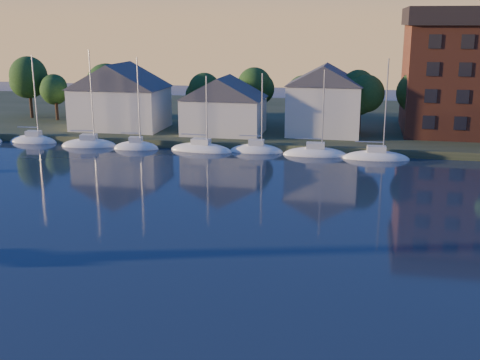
# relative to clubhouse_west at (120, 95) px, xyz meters

# --- Properties ---
(ground) EXTENTS (260.00, 260.00, 0.00)m
(ground) POSITION_rel_clubhouse_west_xyz_m (22.00, -58.00, -5.93)
(ground) COLOR black
(ground) RESTS_ON ground
(shoreline_land) EXTENTS (160.00, 50.00, 2.00)m
(shoreline_land) POSITION_rel_clubhouse_west_xyz_m (22.00, 17.00, -5.93)
(shoreline_land) COLOR #2D3921
(shoreline_land) RESTS_ON ground
(wooden_dock) EXTENTS (120.00, 3.00, 1.00)m
(wooden_dock) POSITION_rel_clubhouse_west_xyz_m (22.00, -6.00, -5.93)
(wooden_dock) COLOR brown
(wooden_dock) RESTS_ON ground
(clubhouse_west) EXTENTS (13.65, 9.45, 9.64)m
(clubhouse_west) POSITION_rel_clubhouse_west_xyz_m (0.00, 0.00, 0.00)
(clubhouse_west) COLOR beige
(clubhouse_west) RESTS_ON shoreline_land
(clubhouse_centre) EXTENTS (11.55, 8.40, 8.08)m
(clubhouse_centre) POSITION_rel_clubhouse_west_xyz_m (16.00, -1.00, -0.80)
(clubhouse_centre) COLOR beige
(clubhouse_centre) RESTS_ON shoreline_land
(clubhouse_east) EXTENTS (10.50, 8.40, 9.80)m
(clubhouse_east) POSITION_rel_clubhouse_west_xyz_m (30.00, 1.00, 0.07)
(clubhouse_east) COLOR beige
(clubhouse_east) RESTS_ON shoreline_land
(tree_line) EXTENTS (93.40, 5.40, 8.90)m
(tree_line) POSITION_rel_clubhouse_west_xyz_m (24.00, 5.00, 1.24)
(tree_line) COLOR #322117
(tree_line) RESTS_ON shoreline_land
(moored_fleet) EXTENTS (63.50, 2.40, 12.05)m
(moored_fleet) POSITION_rel_clubhouse_west_xyz_m (10.00, -9.00, -5.83)
(moored_fleet) COLOR white
(moored_fleet) RESTS_ON ground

